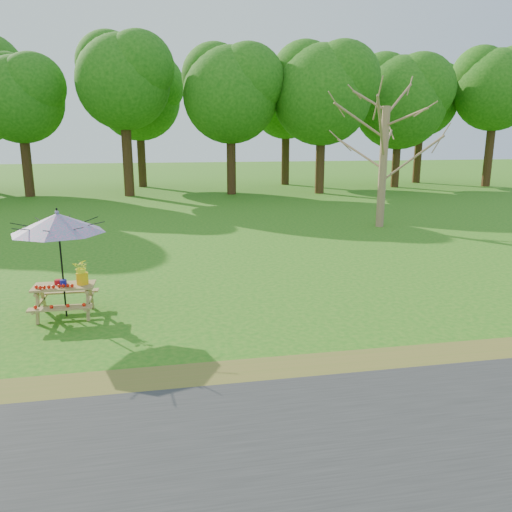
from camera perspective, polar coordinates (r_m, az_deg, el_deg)
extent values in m
plane|color=#1F6A14|center=(10.51, -17.23, -7.25)|extent=(120.00, 120.00, 0.00)
cube|color=#29292B|center=(6.14, -22.60, -23.85)|extent=(120.00, 4.00, 0.01)
cube|color=olive|center=(7.97, -19.41, -14.34)|extent=(120.00, 1.20, 0.01)
cylinder|color=#89674B|center=(20.78, 14.29, 9.74)|extent=(0.40, 0.40, 4.74)
cube|color=#A17D49|center=(10.90, -21.11, -3.22)|extent=(1.20, 0.62, 0.04)
cube|color=#A17D49|center=(10.47, -21.49, -5.60)|extent=(1.20, 0.22, 0.04)
cube|color=#A17D49|center=(11.50, -20.52, -3.82)|extent=(1.20, 0.22, 0.04)
cylinder|color=black|center=(10.78, -21.33, -0.80)|extent=(0.04, 0.04, 2.25)
cone|color=teal|center=(10.61, -21.71, 3.51)|extent=(2.00, 2.00, 0.39)
sphere|color=teal|center=(10.58, -21.81, 4.67)|extent=(0.08, 0.08, 0.08)
cube|color=red|center=(10.97, -21.64, -2.77)|extent=(0.14, 0.12, 0.10)
cylinder|color=#1316A1|center=(10.81, -21.15, -2.88)|extent=(0.13, 0.13, 0.13)
cube|color=white|center=(11.04, -21.37, -2.73)|extent=(0.13, 0.13, 0.07)
cylinder|color=#FFB70D|center=(10.80, -19.23, -2.44)|extent=(0.24, 0.24, 0.24)
imported|color=#FEFF28|center=(10.74, -19.33, -1.23)|extent=(0.36, 0.32, 0.36)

